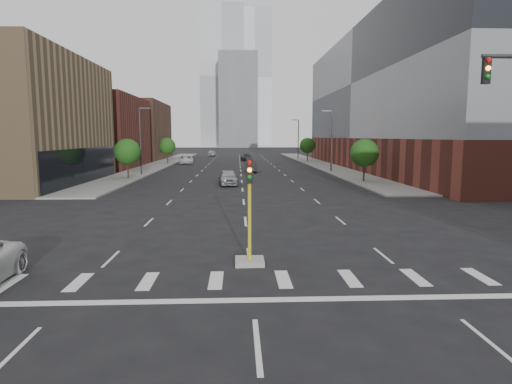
{
  "coord_description": "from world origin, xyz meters",
  "views": [
    {
      "loc": [
        -0.48,
        -8.29,
        5.28
      ],
      "look_at": [
        0.44,
        13.0,
        2.5
      ],
      "focal_mm": 30.0,
      "sensor_mm": 36.0,
      "label": 1
    }
  ],
  "objects": [
    {
      "name": "tree_right_near",
      "position": [
        14.0,
        40.0,
        3.39
      ],
      "size": [
        3.2,
        3.2,
        4.85
      ],
      "color": "#382619",
      "rests_on": "ground"
    },
    {
      "name": "streetlight_right_b",
      "position": [
        13.41,
        90.0,
        5.01
      ],
      "size": [
        1.6,
        0.22,
        9.07
      ],
      "color": "#2D2D30",
      "rests_on": "ground"
    },
    {
      "name": "car_deep_right",
      "position": [
        1.5,
        84.75,
        0.76
      ],
      "size": [
        2.65,
        5.45,
        1.53
      ],
      "primitive_type": "imported",
      "rotation": [
        0.0,
        0.0,
        0.1
      ],
      "color": "#232228",
      "rests_on": "ground"
    },
    {
      "name": "sidewalk_right_far",
      "position": [
        15.0,
        74.0,
        0.07
      ],
      "size": [
        5.0,
        92.0,
        0.15
      ],
      "primitive_type": "cube",
      "color": "gray",
      "rests_on": "ground"
    },
    {
      "name": "tree_left_near",
      "position": [
        -14.0,
        45.0,
        3.39
      ],
      "size": [
        3.2,
        3.2,
        4.85
      ],
      "color": "#382619",
      "rests_on": "ground"
    },
    {
      "name": "tower_right",
      "position": [
        10.0,
        260.0,
        40.0
      ],
      "size": [
        20.0,
        20.0,
        80.0
      ],
      "primitive_type": "cube",
      "color": "#B2B7BC",
      "rests_on": "ground"
    },
    {
      "name": "tower_mid",
      "position": [
        0.0,
        200.0,
        22.0
      ],
      "size": [
        18.0,
        18.0,
        44.0
      ],
      "primitive_type": "cube",
      "color": "slate",
      "rests_on": "ground"
    },
    {
      "name": "sidewalk_left_far",
      "position": [
        -15.0,
        74.0,
        0.07
      ],
      "size": [
        5.0,
        92.0,
        0.15
      ],
      "primitive_type": "cube",
      "color": "gray",
      "rests_on": "ground"
    },
    {
      "name": "building_left_far_a",
      "position": [
        -27.5,
        66.0,
        6.0
      ],
      "size": [
        20.0,
        22.0,
        12.0
      ],
      "primitive_type": "cube",
      "color": "brown",
      "rests_on": "ground"
    },
    {
      "name": "car_mid_right",
      "position": [
        1.53,
        54.78,
        0.7
      ],
      "size": [
        1.68,
        4.32,
        1.4
      ],
      "primitive_type": "imported",
      "rotation": [
        0.0,
        0.0,
        0.05
      ],
      "color": "#232328",
      "rests_on": "ground"
    },
    {
      "name": "streetlight_left",
      "position": [
        -13.41,
        50.0,
        5.01
      ],
      "size": [
        1.6,
        0.22,
        9.07
      ],
      "color": "#2D2D30",
      "rests_on": "ground"
    },
    {
      "name": "car_near_left",
      "position": [
        -1.5,
        38.25,
        0.83
      ],
      "size": [
        2.32,
        5.02,
        1.66
      ],
      "primitive_type": "imported",
      "rotation": [
        0.0,
        0.0,
        0.07
      ],
      "color": "#9E9FA3",
      "rests_on": "ground"
    },
    {
      "name": "streetlight_right_a",
      "position": [
        13.41,
        55.0,
        5.01
      ],
      "size": [
        1.6,
        0.22,
        9.07
      ],
      "color": "#2D2D30",
      "rests_on": "ground"
    },
    {
      "name": "building_right_main",
      "position": [
        29.5,
        60.0,
        11.0
      ],
      "size": [
        24.0,
        70.0,
        22.0
      ],
      "color": "brown",
      "rests_on": "ground"
    },
    {
      "name": "tree_right_far",
      "position": [
        14.0,
        80.0,
        3.39
      ],
      "size": [
        3.2,
        3.2,
        4.85
      ],
      "color": "#382619",
      "rests_on": "ground"
    },
    {
      "name": "median_traffic_signal",
      "position": [
        0.0,
        8.97,
        0.97
      ],
      "size": [
        1.2,
        1.2,
        4.4
      ],
      "color": "#999993",
      "rests_on": "ground"
    },
    {
      "name": "building_left_far_b",
      "position": [
        -27.5,
        92.0,
        6.5
      ],
      "size": [
        20.0,
        24.0,
        13.0
      ],
      "primitive_type": "cube",
      "color": "brown",
      "rests_on": "ground"
    },
    {
      "name": "car_distant",
      "position": [
        -7.38,
        106.84,
        0.8
      ],
      "size": [
        1.9,
        4.7,
        1.6
      ],
      "primitive_type": "imported",
      "rotation": [
        0.0,
        0.0,
        -0.0
      ],
      "color": "#B5B6BA",
      "rests_on": "ground"
    },
    {
      "name": "tower_left",
      "position": [
        -8.0,
        220.0,
        35.0
      ],
      "size": [
        22.0,
        22.0,
        70.0
      ],
      "primitive_type": "cube",
      "color": "#B2B7BC",
      "rests_on": "ground"
    },
    {
      "name": "tree_left_far",
      "position": [
        -14.0,
        75.0,
        3.39
      ],
      "size": [
        3.2,
        3.2,
        4.85
      ],
      "color": "#382619",
      "rests_on": "ground"
    },
    {
      "name": "car_far_left",
      "position": [
        -10.5,
        75.32,
        0.81
      ],
      "size": [
        3.4,
        6.11,
        1.62
      ],
      "primitive_type": "imported",
      "rotation": [
        0.0,
        0.0,
        0.13
      ],
      "color": "silver",
      "rests_on": "ground"
    }
  ]
}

